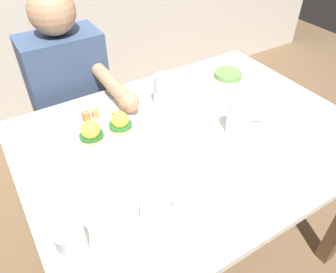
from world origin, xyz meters
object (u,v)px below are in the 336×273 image
at_px(water_glass_near, 163,93).
at_px(diner_person, 74,98).
at_px(water_glass_far, 237,120).
at_px(dining_table, 192,156).
at_px(side_plate, 228,76).
at_px(fruit_bowl, 255,108).
at_px(eggs_benedict_plate, 106,130).
at_px(fork, 291,101).
at_px(coffee_mug, 156,211).
at_px(water_glass_extra, 72,246).

relative_size(water_glass_near, diner_person, 0.12).
bearing_deg(water_glass_far, diner_person, 120.43).
distance_m(dining_table, side_plate, 0.45).
bearing_deg(water_glass_far, fruit_bowl, 19.50).
distance_m(dining_table, fruit_bowl, 0.31).
height_order(eggs_benedict_plate, water_glass_far, water_glass_far).
bearing_deg(dining_table, water_glass_near, 88.26).
bearing_deg(side_plate, diner_person, 150.08).
distance_m(fork, side_plate, 0.30).
bearing_deg(coffee_mug, water_glass_far, 22.85).
relative_size(eggs_benedict_plate, fork, 1.79).
relative_size(fruit_bowl, coffee_mug, 1.08).
height_order(coffee_mug, side_plate, coffee_mug).
height_order(side_plate, diner_person, diner_person).
distance_m(fruit_bowl, water_glass_near, 0.36).
relative_size(coffee_mug, fork, 0.74).
bearing_deg(eggs_benedict_plate, water_glass_extra, -122.65).
xyz_separation_m(dining_table, side_plate, (0.36, 0.24, 0.12)).
relative_size(fruit_bowl, water_glass_near, 0.90).
bearing_deg(water_glass_near, coffee_mug, -122.91).
bearing_deg(dining_table, water_glass_far, -26.59).
xyz_separation_m(coffee_mug, side_plate, (0.66, 0.50, -0.04)).
bearing_deg(fork, coffee_mug, -164.10).
bearing_deg(fork, side_plate, 110.00).
bearing_deg(water_glass_extra, diner_person, 72.18).
relative_size(eggs_benedict_plate, side_plate, 1.35).
relative_size(fork, water_glass_near, 1.13).
bearing_deg(eggs_benedict_plate, coffee_mug, -94.54).
bearing_deg(coffee_mug, water_glass_extra, 175.45).
relative_size(water_glass_far, water_glass_extra, 1.14).
distance_m(dining_table, diner_person, 0.65).
height_order(fork, water_glass_far, water_glass_far).
height_order(water_glass_extra, diner_person, diner_person).
relative_size(eggs_benedict_plate, water_glass_far, 2.05).
bearing_deg(eggs_benedict_plate, water_glass_near, 12.34).
bearing_deg(fruit_bowl, diner_person, 130.56).
xyz_separation_m(dining_table, water_glass_far, (0.14, -0.07, 0.16)).
bearing_deg(diner_person, dining_table, -66.99).
height_order(dining_table, water_glass_far, water_glass_far).
relative_size(dining_table, water_glass_near, 9.00).
xyz_separation_m(eggs_benedict_plate, coffee_mug, (-0.03, -0.42, 0.03)).
distance_m(coffee_mug, fork, 0.80).
bearing_deg(water_glass_near, side_plate, 3.68).
bearing_deg(eggs_benedict_plate, water_glass_far, -29.57).
height_order(fruit_bowl, diner_person, diner_person).
distance_m(fruit_bowl, water_glass_extra, 0.83).
bearing_deg(water_glass_far, dining_table, 153.41).
bearing_deg(side_plate, fruit_bowl, -108.07).
relative_size(dining_table, fruit_bowl, 10.00).
distance_m(dining_table, water_glass_extra, 0.60).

